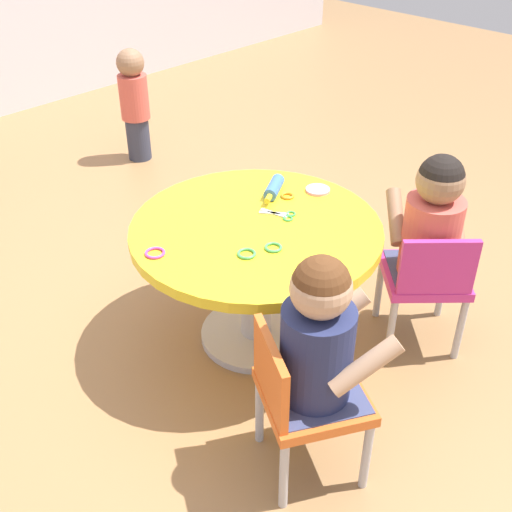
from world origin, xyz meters
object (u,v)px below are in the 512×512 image
seated_child_right (433,221)px  toddler_standing (134,102)px  rolling_pin (274,187)px  seated_child_left (319,336)px  child_chair_left (303,396)px  craft_table (256,254)px  child_chair_right (426,279)px  craft_scissors (282,215)px

seated_child_right → toddler_standing: (0.25, 2.13, -0.17)m
rolling_pin → seated_child_left: bearing=-128.7°
child_chair_left → seated_child_right: size_ratio=1.05×
child_chair_left → toddler_standing: toddler_standing is taller
craft_table → seated_child_right: (0.45, -0.45, 0.13)m
seated_child_right → seated_child_left: bearing=-172.0°
child_chair_left → seated_child_right: (0.80, 0.09, 0.23)m
toddler_standing → rolling_pin: toddler_standing is taller
child_chair_right → rolling_pin: (-0.20, 0.60, 0.24)m
child_chair_left → toddler_standing: (1.05, 2.22, 0.05)m
toddler_standing → rolling_pin: bearing=-106.9°
seated_child_left → rolling_pin: (0.54, 0.67, 0.01)m
child_chair_left → child_chair_right: (0.77, 0.06, 0.00)m
child_chair_right → child_chair_left: bearing=-175.6°
seated_child_right → rolling_pin: 0.61m
craft_scissors → child_chair_right: bearing=-56.2°
craft_table → seated_child_right: seated_child_right is taller
child_chair_left → seated_child_left: size_ratio=1.05×
child_chair_right → toddler_standing: 2.18m
seated_child_right → toddler_standing: bearing=83.4°
toddler_standing → craft_table: bearing=-112.5°
seated_child_right → rolling_pin: bearing=111.8°
rolling_pin → child_chair_right: bearing=-71.5°
craft_scissors → seated_child_right: bearing=-52.0°
rolling_pin → craft_scissors: bearing=-126.8°
seated_child_left → seated_child_right: same height
craft_table → rolling_pin: rolling_pin is taller
child_chair_left → rolling_pin: (0.57, 0.65, 0.24)m
seated_child_left → seated_child_right: size_ratio=1.00×
craft_table → seated_child_left: seated_child_left is taller
craft_table → child_chair_left: bearing=-123.2°
child_chair_right → craft_table: bearing=131.9°
seated_child_left → toddler_standing: 2.46m
toddler_standing → rolling_pin: (-0.47, -1.56, 0.18)m
craft_table → toddler_standing: toddler_standing is taller
child_chair_left → seated_child_right: 0.84m
craft_table → child_chair_right: 0.64m
child_chair_right → rolling_pin: rolling_pin is taller
seated_child_right → toddler_standing: 2.15m
child_chair_right → toddler_standing: size_ratio=0.80×
seated_child_left → toddler_standing: (1.01, 2.24, -0.17)m
toddler_standing → rolling_pin: 1.64m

